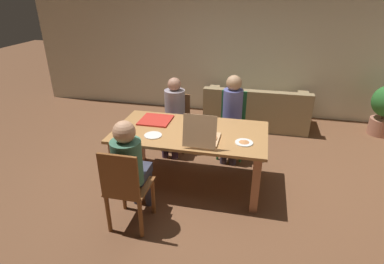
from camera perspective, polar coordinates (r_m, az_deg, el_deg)
ground_plane at (r=4.33m, az=-0.30°, el=-9.02°), size 20.00×20.00×0.00m
back_wall at (r=6.42m, az=5.55°, el=15.87°), size 7.96×0.12×2.80m
dining_table at (r=4.00m, az=-0.32°, el=-1.31°), size 1.92×1.03×0.77m
chair_0 at (r=3.38m, az=-11.93°, el=-9.96°), size 0.43×0.46×0.98m
person_0 at (r=3.38m, az=-11.19°, el=-5.52°), size 0.32×0.55×1.24m
chair_1 at (r=4.84m, az=7.35°, el=2.10°), size 0.40×0.42×0.99m
person_1 at (r=4.63m, az=7.29°, el=3.74°), size 0.29×0.46×1.28m
chair_2 at (r=5.03m, az=-2.84°, el=2.55°), size 0.41×0.40×0.87m
person_2 at (r=4.83m, az=-3.35°, el=4.08°), size 0.31×0.54×1.18m
pizza_box_0 at (r=3.67m, az=1.92°, el=-0.93°), size 0.38×0.46×0.39m
pizza_box_1 at (r=4.26m, az=-6.61°, el=2.18°), size 0.41×0.41×0.02m
plate_0 at (r=4.11m, az=2.21°, el=1.39°), size 0.24×0.24×0.03m
plate_1 at (r=3.69m, az=9.44°, el=-1.86°), size 0.21×0.21×0.03m
plate_2 at (r=3.84m, az=-7.10°, el=-0.60°), size 0.22×0.22×0.01m
drinking_glass_0 at (r=3.78m, az=-11.82°, el=-0.48°), size 0.08×0.08×0.12m
drinking_glass_1 at (r=3.98m, az=-11.57°, el=0.82°), size 0.06×0.06×0.12m
couch at (r=6.02m, az=11.52°, el=3.78°), size 1.89×0.83×0.76m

